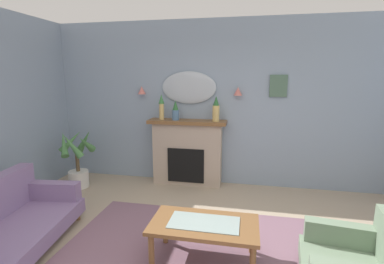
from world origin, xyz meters
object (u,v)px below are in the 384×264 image
(fireplace, at_px, (187,153))
(mantel_vase_left, at_px, (161,106))
(mantel_vase_right, at_px, (216,110))
(floral_couch, at_px, (2,226))
(wall_mirror, at_px, (189,88))
(armchair_beside_couch, at_px, (362,263))
(framed_picture, at_px, (278,86))
(wall_sconce_right, at_px, (238,91))
(mantel_vase_centre, at_px, (175,111))
(coffee_table, at_px, (204,228))
(potted_plant_tall_palm, at_px, (77,160))
(wall_sconce_left, at_px, (142,90))

(fireplace, distance_m, mantel_vase_left, 0.94)
(mantel_vase_right, height_order, floral_couch, mantel_vase_right)
(wall_mirror, bearing_deg, armchair_beside_couch, -49.58)
(mantel_vase_right, xyz_separation_m, floral_couch, (-2.04, -2.36, -1.04))
(mantel_vase_right, xyz_separation_m, framed_picture, (1.00, 0.18, 0.39))
(mantel_vase_left, bearing_deg, wall_sconce_right, 5.27)
(wall_mirror, bearing_deg, mantel_vase_centre, -139.64)
(armchair_beside_couch, bearing_deg, mantel_vase_left, 138.16)
(mantel_vase_right, relative_size, coffee_table, 0.39)
(floral_couch, distance_m, potted_plant_tall_palm, 1.89)
(coffee_table, xyz_separation_m, potted_plant_tall_palm, (-2.46, 1.57, 0.10))
(coffee_table, height_order, armchair_beside_couch, armchair_beside_couch)
(mantel_vase_right, relative_size, wall_mirror, 0.44)
(framed_picture, bearing_deg, mantel_vase_centre, -173.96)
(fireplace, relative_size, armchair_beside_couch, 1.49)
(fireplace, distance_m, mantel_vase_right, 0.93)
(fireplace, distance_m, potted_plant_tall_palm, 1.90)
(mantel_vase_left, relative_size, coffee_table, 0.40)
(wall_mirror, xyz_separation_m, floral_couch, (-1.54, -2.53, -1.39))
(wall_sconce_left, height_order, framed_picture, framed_picture)
(wall_sconce_left, bearing_deg, floral_couch, -105.45)
(mantel_vase_centre, distance_m, armchair_beside_couch, 3.33)
(coffee_table, bearing_deg, armchair_beside_couch, -6.89)
(mantel_vase_left, relative_size, wall_sconce_left, 3.14)
(fireplace, distance_m, wall_sconce_left, 1.38)
(framed_picture, bearing_deg, floral_couch, -140.09)
(wall_sconce_left, height_order, wall_sconce_right, same)
(wall_sconce_left, bearing_deg, wall_mirror, 3.37)
(wall_mirror, xyz_separation_m, coffee_table, (0.63, -2.24, -1.33))
(mantel_vase_right, xyz_separation_m, coffee_table, (0.13, -2.07, -0.97))
(wall_sconce_right, distance_m, framed_picture, 0.66)
(wall_mirror, bearing_deg, framed_picture, 0.38)
(coffee_table, distance_m, potted_plant_tall_palm, 2.92)
(mantel_vase_centre, bearing_deg, wall_mirror, 40.36)
(mantel_vase_centre, relative_size, wall_sconce_right, 2.39)
(mantel_vase_left, bearing_deg, framed_picture, 5.27)
(fireplace, xyz_separation_m, wall_sconce_left, (-0.85, 0.09, 1.09))
(fireplace, xyz_separation_m, mantel_vase_right, (0.50, -0.03, 0.79))
(wall_sconce_right, bearing_deg, wall_mirror, 176.63)
(mantel_vase_left, xyz_separation_m, wall_mirror, (0.45, 0.17, 0.31))
(wall_mirror, relative_size, potted_plant_tall_palm, 0.94)
(potted_plant_tall_palm, bearing_deg, armchair_beside_couch, -24.15)
(fireplace, height_order, wall_sconce_left, wall_sconce_left)
(wall_mirror, distance_m, floral_couch, 3.27)
(fireplace, relative_size, floral_couch, 0.76)
(wall_sconce_right, relative_size, potted_plant_tall_palm, 0.14)
(mantel_vase_left, xyz_separation_m, floral_couch, (-1.09, -2.36, -1.08))
(wall_sconce_right, distance_m, floral_couch, 3.69)
(mantel_vase_centre, bearing_deg, potted_plant_tall_palm, -162.87)
(framed_picture, bearing_deg, fireplace, -174.23)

